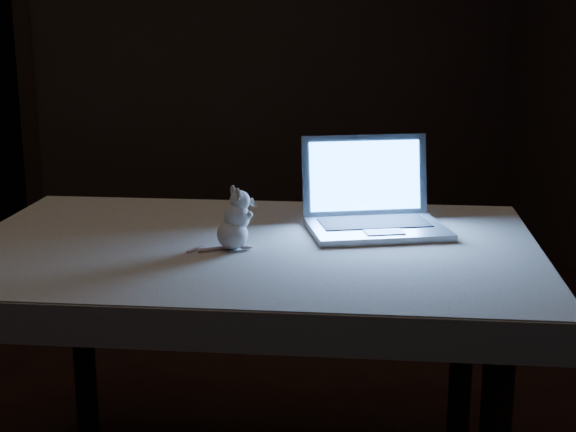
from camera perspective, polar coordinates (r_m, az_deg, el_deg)
name	(u,v)px	position (r m, az deg, el deg)	size (l,w,h in m)	color
back_wall	(140,29)	(4.70, -10.11, 12.51)	(4.50, 0.04, 2.60)	black
table	(252,378)	(2.39, -2.50, -11.01)	(1.45, 0.93, 0.78)	black
tablecloth	(284,258)	(2.28, -0.26, -2.91)	(1.54, 1.03, 0.09)	beige
laptop	(378,188)	(2.34, 6.19, 1.91)	(0.38, 0.33, 0.26)	#A1A2A6
plush_mouse	(232,219)	(2.18, -3.84, -0.18)	(0.12, 0.12, 0.16)	white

